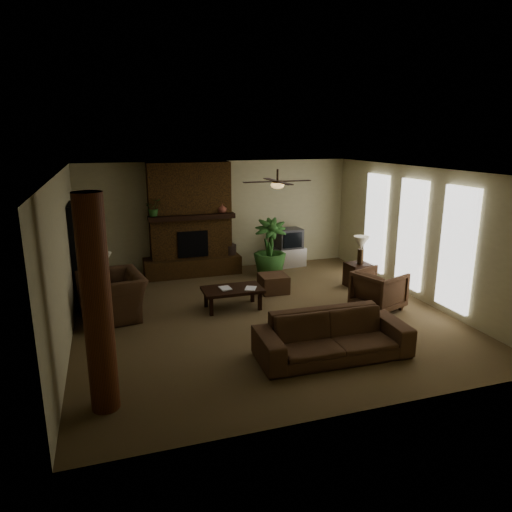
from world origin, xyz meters
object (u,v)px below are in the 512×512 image
object	(u,v)px
ottoman	(273,283)
floor_plant	(270,260)
sofa	(333,329)
floor_vase	(230,255)
armchair_right	(379,288)
lamp_right	(361,245)
tv_stand	(288,257)
side_table_right	(358,275)
side_table_left	(109,298)
log_column	(97,306)
armchair_left	(111,289)
coffee_table	(233,291)
lamp_left	(103,263)

from	to	relation	value
ottoman	floor_plant	xyz separation A→B (m)	(0.34, 1.20, 0.20)
sofa	floor_vase	xyz separation A→B (m)	(-0.33, 5.15, -0.04)
armchair_right	lamp_right	bearing A→B (deg)	-34.69
sofa	floor_vase	distance (m)	5.16
armchair_right	tv_stand	xyz separation A→B (m)	(-0.54, 3.54, -0.19)
lamp_right	side_table_right	bearing A→B (deg)	125.87
tv_stand	side_table_left	xyz separation A→B (m)	(-4.65, -1.97, 0.03)
tv_stand	floor_plant	world-z (taller)	floor_plant
armchair_right	tv_stand	distance (m)	3.58
log_column	side_table_right	xyz separation A→B (m)	(5.64, 3.41, -1.12)
side_table_right	armchair_left	bearing A→B (deg)	-177.96
coffee_table	lamp_right	bearing A→B (deg)	8.08
floor_plant	tv_stand	bearing A→B (deg)	41.82
lamp_left	floor_plant	bearing A→B (deg)	17.82
floor_plant	lamp_right	size ratio (longest dim) A/B	2.21
log_column	armchair_left	world-z (taller)	log_column
armchair_right	floor_vase	world-z (taller)	armchair_right
armchair_right	floor_plant	distance (m)	3.13
ottoman	tv_stand	size ratio (longest dim) A/B	0.71
armchair_right	sofa	bearing A→B (deg)	111.13
floor_plant	armchair_left	bearing A→B (deg)	-156.90
armchair_right	lamp_left	size ratio (longest dim) A/B	1.35
tv_stand	lamp_right	world-z (taller)	lamp_right
armchair_right	armchair_left	bearing A→B (deg)	56.77
tv_stand	side_table_right	xyz separation A→B (m)	(0.89, -2.13, 0.03)
armchair_right	coffee_table	bearing A→B (deg)	51.74
coffee_table	tv_stand	size ratio (longest dim) A/B	1.41
side_table_left	lamp_right	size ratio (longest dim) A/B	0.85
armchair_right	side_table_left	bearing A→B (deg)	53.34
floor_vase	lamp_right	xyz separation A→B (m)	(2.54, -2.17, 0.57)
sofa	coffee_table	distance (m)	2.71
log_column	armchair_right	bearing A→B (deg)	20.70
log_column	floor_plant	size ratio (longest dim) A/B	1.95
lamp_right	floor_vase	bearing A→B (deg)	139.44
ottoman	floor_vase	world-z (taller)	floor_vase
floor_plant	lamp_right	bearing A→B (deg)	-40.86
armchair_right	side_table_left	distance (m)	5.43
armchair_right	lamp_left	world-z (taller)	lamp_left
side_table_left	lamp_right	distance (m)	5.61
side_table_left	lamp_right	xyz separation A→B (m)	(5.56, -0.18, 0.73)
armchair_left	side_table_left	xyz separation A→B (m)	(-0.06, 0.35, -0.30)
sofa	ottoman	world-z (taller)	sofa
armchair_left	coffee_table	size ratio (longest dim) A/B	1.09
floor_vase	log_column	bearing A→B (deg)	-119.36
tv_stand	side_table_right	bearing A→B (deg)	-73.64
log_column	sofa	world-z (taller)	log_column
floor_plant	ottoman	bearing A→B (deg)	-105.75
sofa	armchair_left	xyz separation A→B (m)	(-3.29, 2.82, 0.10)
armchair_left	tv_stand	size ratio (longest dim) A/B	1.54
tv_stand	side_table_right	world-z (taller)	side_table_right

